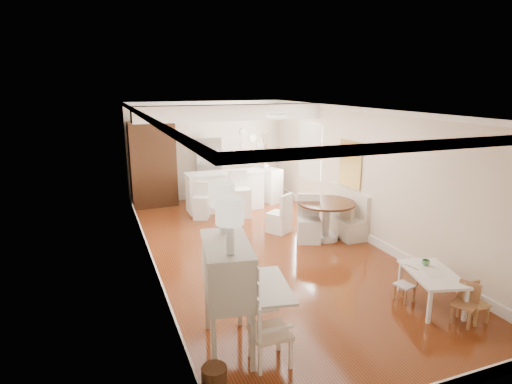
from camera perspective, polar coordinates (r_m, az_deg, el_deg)
room at (r=8.47m, az=0.79°, el=5.45°), size 9.00×9.04×2.82m
secretary_bureau at (r=5.46m, az=-3.83°, el=-13.77°), size 1.30×1.32×1.43m
gustavian_armchair at (r=5.35m, az=1.87°, el=-18.00°), size 0.51×0.51×0.85m
wicker_basket at (r=5.13m, az=-5.57°, el=-23.54°), size 0.31×0.31×0.28m
kids_table at (r=7.13m, az=22.28°, el=-11.86°), size 0.90×1.20×0.54m
kids_chair_a at (r=6.81m, az=26.09°, el=-13.26°), size 0.38×0.38×0.60m
kids_chair_b at (r=7.13m, az=19.25°, el=-11.55°), size 0.31×0.31×0.55m
kids_chair_c at (r=6.95m, az=27.35°, el=-12.99°), size 0.28×0.28×0.57m
banquette at (r=9.83m, az=11.01°, el=-2.49°), size 0.52×1.60×0.98m
dining_table at (r=9.32m, az=9.29°, el=-3.80°), size 1.49×1.49×0.84m
slip_chair_near at (r=9.12m, az=7.10°, el=-3.59°), size 0.62×0.64×1.00m
slip_chair_far at (r=9.64m, az=3.06°, el=-2.79°), size 0.61×0.61×0.91m
breakfast_counter at (r=11.36m, az=-4.14°, el=0.15°), size 2.05×0.65×1.03m
bar_stool_left at (r=10.67m, az=-7.37°, el=-1.22°), size 0.47×0.47×0.90m
bar_stool_right at (r=10.69m, az=-2.15°, el=-0.33°), size 0.49×0.49×1.17m
pantry_cabinet at (r=11.92m, az=-13.59°, el=3.58°), size 1.20×0.60×2.30m
fridge at (r=12.31m, az=-4.71°, el=3.09°), size 0.75×0.65×1.80m
sideboard at (r=12.25m, az=1.29°, el=1.06°), size 0.74×1.09×0.96m
pencil_cup at (r=7.22m, az=21.69°, el=-8.75°), size 0.12×0.12×0.09m
branch_vase at (r=12.08m, az=1.28°, el=3.62°), size 0.21×0.21×0.18m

